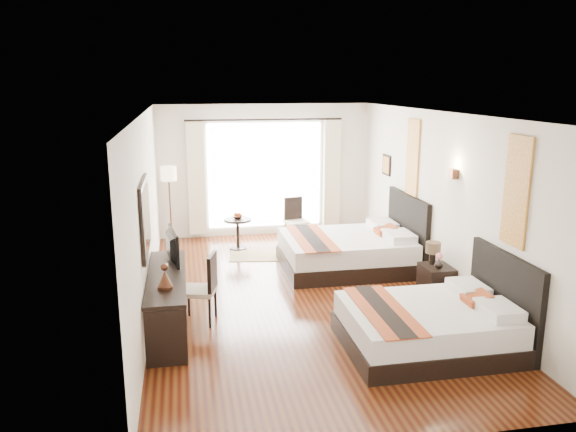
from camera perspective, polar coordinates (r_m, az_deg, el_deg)
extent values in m
cube|color=#38110A|center=(8.80, 1.30, -8.16)|extent=(4.50, 7.50, 0.01)
cube|color=white|center=(8.20, 1.40, 10.33)|extent=(4.50, 7.50, 0.02)
cube|color=silver|center=(9.11, 15.29, 1.35)|extent=(0.01, 7.50, 2.80)
cube|color=silver|center=(8.23, -14.13, 0.15)|extent=(0.01, 7.50, 2.80)
cube|color=silver|center=(12.01, -2.39, 4.64)|extent=(4.50, 0.01, 2.80)
cube|color=silver|center=(4.94, 10.54, -8.57)|extent=(4.50, 0.01, 2.80)
cube|color=white|center=(12.01, -2.38, 4.16)|extent=(2.40, 0.02, 2.20)
cube|color=white|center=(11.95, -2.34, 4.11)|extent=(2.30, 0.02, 2.10)
cube|color=beige|center=(11.80, -9.30, 3.72)|extent=(0.35, 0.14, 2.35)
cube|color=beige|center=(12.21, 4.46, 4.19)|extent=(0.35, 0.14, 2.35)
cube|color=#883813|center=(7.31, 22.19, 2.32)|extent=(0.03, 0.50, 1.35)
cube|color=#883813|center=(10.05, 12.55, 5.78)|extent=(0.03, 0.50, 1.35)
cube|color=#412417|center=(8.61, 16.45, 4.11)|extent=(0.10, 0.14, 0.14)
cube|color=black|center=(7.42, -14.33, -0.10)|extent=(0.04, 1.25, 0.95)
cube|color=white|center=(7.42, -14.14, -0.09)|extent=(0.01, 1.12, 0.82)
cube|color=black|center=(7.36, 13.72, -11.99)|extent=(2.00, 1.56, 0.24)
cube|color=silver|center=(7.25, 13.84, -10.07)|extent=(1.94, 1.52, 0.29)
cube|color=black|center=(7.65, 21.10, -7.76)|extent=(0.08, 1.56, 1.17)
cube|color=maroon|center=(6.98, 9.66, -9.41)|extent=(0.54, 1.62, 0.02)
cube|color=black|center=(10.06, 5.83, -4.58)|extent=(2.21, 1.73, 0.27)
cube|color=silver|center=(9.97, 5.87, -2.96)|extent=(2.15, 1.69, 0.32)
cube|color=black|center=(10.29, 12.03, -1.43)|extent=(0.08, 1.73, 1.29)
cube|color=maroon|center=(9.77, 2.40, -2.21)|extent=(0.59, 1.79, 0.02)
cube|color=black|center=(8.95, 14.82, -6.49)|extent=(0.43, 0.53, 0.51)
cylinder|color=black|center=(8.91, 14.47, -4.23)|extent=(0.09, 0.09, 0.19)
cylinder|color=#3A2B1C|center=(8.86, 14.54, -3.12)|extent=(0.23, 0.23, 0.17)
imported|color=black|center=(8.75, 15.07, -4.78)|extent=(0.15, 0.15, 0.13)
cube|color=black|center=(7.76, -12.12, -8.47)|extent=(0.50, 2.20, 0.76)
imported|color=black|center=(8.08, -12.11, -3.02)|extent=(0.22, 0.81, 0.46)
cube|color=beige|center=(7.84, -9.09, -7.50)|extent=(0.56, 0.56, 0.06)
cube|color=black|center=(7.71, -7.70, -5.68)|extent=(0.16, 0.42, 0.50)
cylinder|color=black|center=(11.81, -11.70, -2.67)|extent=(0.24, 0.24, 0.03)
cylinder|color=#412417|center=(11.64, -11.86, 0.59)|extent=(0.03, 0.03, 1.36)
cylinder|color=#FFE4C7|center=(11.50, -12.04, 4.25)|extent=(0.32, 0.32, 0.28)
cylinder|color=black|center=(11.16, -5.11, -1.82)|extent=(0.54, 0.54, 0.62)
imported|color=#4A2C1A|center=(11.10, -5.14, -0.11)|extent=(0.25, 0.25, 0.05)
cube|color=beige|center=(11.53, 0.90, -0.65)|extent=(0.51, 0.51, 0.06)
cube|color=black|center=(11.64, 0.52, 0.79)|extent=(0.40, 0.13, 0.48)
cube|color=tan|center=(10.77, -2.97, -4.03)|extent=(1.20, 0.90, 0.01)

